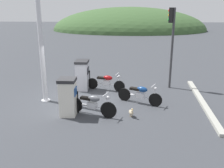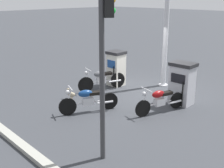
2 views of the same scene
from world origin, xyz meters
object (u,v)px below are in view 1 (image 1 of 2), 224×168
fuel_pump_near (68,97)px  motorcycle_near_pump (92,104)px  motorcycle_extra (140,94)px  wandering_duck (131,112)px  canopy_support_pole (42,52)px  fuel_pump_far (82,75)px  motorcycle_far_pump (106,82)px  roadside_traffic_light (172,35)px

fuel_pump_near → motorcycle_near_pump: 0.96m
motorcycle_extra → wandering_duck: (-0.40, -1.42, -0.24)m
motorcycle_extra → canopy_support_pole: size_ratio=0.41×
motorcycle_extra → fuel_pump_far: bearing=147.6°
motorcycle_extra → motorcycle_near_pump: bearing=-144.9°
motorcycle_near_pump → canopy_support_pole: bearing=148.2°
motorcycle_far_pump → motorcycle_extra: bearing=-46.9°
wandering_duck → roadside_traffic_light: bearing=62.6°
motorcycle_far_pump → canopy_support_pole: canopy_support_pole is taller
wandering_duck → fuel_pump_near: bearing=179.5°
fuel_pump_far → fuel_pump_near: bearing=-90.0°
fuel_pump_near → wandering_duck: fuel_pump_near is taller
motorcycle_extra → canopy_support_pole: canopy_support_pole is taller
fuel_pump_near → motorcycle_extra: 3.19m
motorcycle_extra → wandering_duck: 1.50m
motorcycle_near_pump → motorcycle_extra: 2.35m
roadside_traffic_light → motorcycle_near_pump: bearing=-132.9°
fuel_pump_far → motorcycle_near_pump: fuel_pump_far is taller
fuel_pump_near → motorcycle_near_pump: size_ratio=0.74×
fuel_pump_far → canopy_support_pole: size_ratio=0.33×
motorcycle_near_pump → motorcycle_far_pump: bearing=84.4°
motorcycle_extra → canopy_support_pole: 4.61m
wandering_duck → canopy_support_pole: (-3.84, 1.51, 2.03)m
fuel_pump_near → motorcycle_near_pump: fuel_pump_near is taller
fuel_pump_near → wandering_duck: bearing=-0.5°
fuel_pump_near → roadside_traffic_light: bearing=40.7°
motorcycle_far_pump → wandering_duck: 3.39m
roadside_traffic_light → canopy_support_pole: canopy_support_pole is taller
motorcycle_far_pump → wandering_duck: (1.22, -3.16, -0.25)m
motorcycle_near_pump → motorcycle_extra: size_ratio=1.07×
motorcycle_near_pump → wandering_duck: 1.55m
wandering_duck → motorcycle_extra: bearing=74.2°
motorcycle_extra → wandering_duck: size_ratio=4.58×
motorcycle_far_pump → fuel_pump_far: bearing=176.8°
fuel_pump_far → roadside_traffic_light: (4.43, 0.62, 1.97)m
motorcycle_extra → fuel_pump_near: bearing=-153.8°
roadside_traffic_light → canopy_support_pole: bearing=-158.2°
fuel_pump_far → motorcycle_near_pump: size_ratio=0.75×
fuel_pump_near → roadside_traffic_light: roadside_traffic_light is taller
fuel_pump_near → motorcycle_near_pump: (0.92, 0.04, -0.29)m
fuel_pump_far → motorcycle_extra: (2.84, -1.80, -0.33)m
fuel_pump_near → canopy_support_pole: canopy_support_pole is taller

